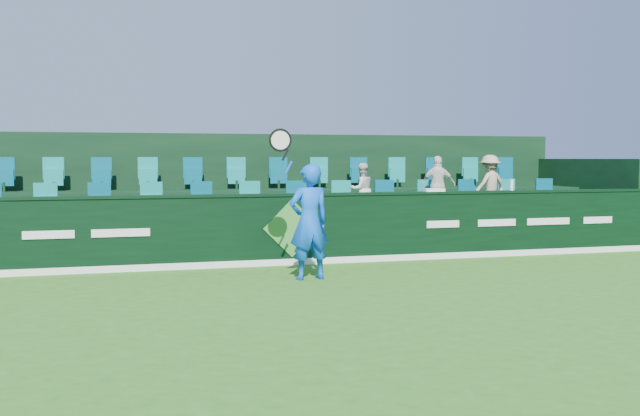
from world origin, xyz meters
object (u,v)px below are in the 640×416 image
object	(u,v)px
towel	(433,190)
spectator_right	(490,184)
spectator_middle	(438,185)
drinks_bottle	(512,185)
tennis_player	(309,221)
spectator_left	(362,189)

from	to	relation	value
towel	spectator_right	bearing A→B (deg)	30.89
spectator_middle	drinks_bottle	xyz separation A→B (m)	(1.13, -1.12, 0.03)
spectator_middle	spectator_right	xyz separation A→B (m)	(1.25, 0.00, 0.01)
tennis_player	spectator_middle	world-z (taller)	tennis_player
spectator_left	drinks_bottle	bearing A→B (deg)	150.04
spectator_left	spectator_middle	size ratio (longest dim) A/B	0.88
spectator_right	towel	xyz separation A→B (m)	(-1.87, -1.12, -0.06)
spectator_right	spectator_middle	bearing A→B (deg)	-16.54
tennis_player	spectator_right	world-z (taller)	tennis_player
spectator_left	towel	world-z (taller)	spectator_left
spectator_right	towel	world-z (taller)	spectator_right
spectator_right	spectator_left	bearing A→B (deg)	-16.54
spectator_right	drinks_bottle	size ratio (longest dim) A/B	5.69
spectator_middle	tennis_player	bearing A→B (deg)	53.11
spectator_middle	spectator_right	size ratio (longest dim) A/B	0.98
tennis_player	drinks_bottle	size ratio (longest dim) A/B	11.32
spectator_left	spectator_middle	distance (m)	1.75
drinks_bottle	tennis_player	bearing A→B (deg)	-160.18
tennis_player	drinks_bottle	bearing A→B (deg)	19.82
towel	drinks_bottle	xyz separation A→B (m)	(1.76, 0.00, 0.08)
tennis_player	spectator_middle	distance (m)	4.65
tennis_player	drinks_bottle	xyz separation A→B (m)	(4.78, 1.72, 0.49)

